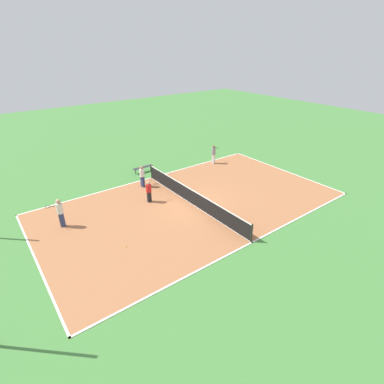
# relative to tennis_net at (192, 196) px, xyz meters

# --- Properties ---
(ground_plane) EXTENTS (80.00, 80.00, 0.00)m
(ground_plane) POSITION_rel_tennis_net_xyz_m (0.00, 0.00, -0.58)
(ground_plane) COLOR #47843D
(court_surface) EXTENTS (10.96, 19.58, 0.02)m
(court_surface) POSITION_rel_tennis_net_xyz_m (0.00, 0.00, -0.57)
(court_surface) COLOR #AD6B42
(court_surface) RESTS_ON ground_plane
(tennis_net) EXTENTS (10.76, 0.10, 1.11)m
(tennis_net) POSITION_rel_tennis_net_xyz_m (0.00, 0.00, 0.00)
(tennis_net) COLOR black
(tennis_net) RESTS_ON court_surface
(bench) EXTENTS (0.36, 1.73, 0.45)m
(bench) POSITION_rel_tennis_net_xyz_m (6.89, -0.07, -0.19)
(bench) COLOR #333338
(bench) RESTS_ON ground_plane
(player_coach_red) EXTENTS (0.36, 0.93, 1.50)m
(player_coach_red) POSITION_rel_tennis_net_xyz_m (1.98, 2.12, 0.29)
(player_coach_red) COLOR black
(player_coach_red) RESTS_ON court_surface
(player_far_white) EXTENTS (0.70, 0.98, 1.79)m
(player_far_white) POSITION_rel_tennis_net_xyz_m (2.37, 7.73, 0.48)
(player_far_white) COLOR navy
(player_far_white) RESTS_ON court_surface
(player_baseline_gray) EXTENTS (0.64, 0.99, 1.67)m
(player_baseline_gray) POSITION_rel_tennis_net_xyz_m (4.86, -6.05, 0.40)
(player_baseline_gray) COLOR white
(player_baseline_gray) RESTS_ON court_surface
(player_near_white) EXTENTS (0.44, 0.44, 1.66)m
(player_near_white) POSITION_rel_tennis_net_xyz_m (4.35, 1.34, 0.38)
(player_near_white) COLOR navy
(player_near_white) RESTS_ON court_surface
(tennis_ball_left_sideline) EXTENTS (0.07, 0.07, 0.07)m
(tennis_ball_left_sideline) POSITION_rel_tennis_net_xyz_m (-1.68, 5.66, -0.53)
(tennis_ball_left_sideline) COLOR #CCE033
(tennis_ball_left_sideline) RESTS_ON court_surface
(tennis_ball_midcourt) EXTENTS (0.07, 0.07, 0.07)m
(tennis_ball_midcourt) POSITION_rel_tennis_net_xyz_m (2.66, -0.90, -0.53)
(tennis_ball_midcourt) COLOR #CCE033
(tennis_ball_midcourt) RESTS_ON court_surface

